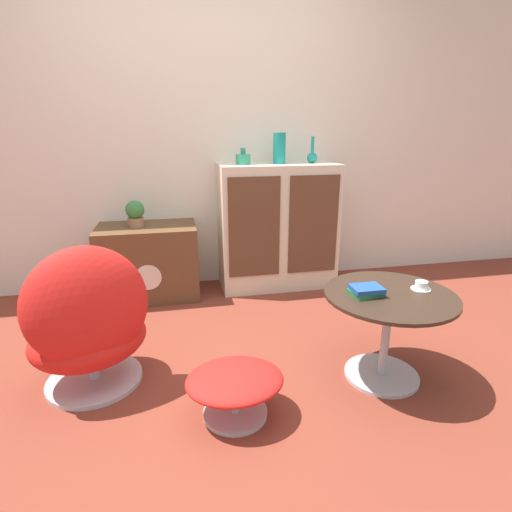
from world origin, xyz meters
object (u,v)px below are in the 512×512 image
(vase_leftmost, at_px, (243,159))
(potted_plant, at_px, (135,213))
(vase_inner_right, at_px, (312,156))
(egg_chair, at_px, (89,325))
(book_stack, at_px, (366,291))
(sideboard, at_px, (278,227))
(coffee_table, at_px, (387,320))
(teacup, at_px, (421,286))
(tv_console, at_px, (149,262))
(ottoman, at_px, (235,384))
(vase_inner_left, at_px, (279,148))

(vase_leftmost, bearing_deg, potted_plant, -178.00)
(vase_leftmost, distance_m, vase_inner_right, 0.56)
(egg_chair, height_order, book_stack, egg_chair)
(vase_leftmost, relative_size, potted_plant, 0.62)
(egg_chair, bearing_deg, sideboard, 42.81)
(sideboard, bearing_deg, vase_leftmost, 179.22)
(coffee_table, bearing_deg, teacup, 4.96)
(tv_console, relative_size, vase_inner_right, 3.63)
(sideboard, distance_m, ottoman, 1.71)
(sideboard, relative_size, potted_plant, 5.09)
(tv_console, xyz_separation_m, vase_inner_right, (1.33, 0.03, 0.79))
(ottoman, relative_size, coffee_table, 0.68)
(egg_chair, bearing_deg, potted_plant, 81.82)
(vase_inner_left, bearing_deg, egg_chair, -137.20)
(vase_leftmost, bearing_deg, sideboard, -0.78)
(coffee_table, height_order, vase_inner_right, vase_inner_right)
(tv_console, distance_m, potted_plant, 0.40)
(potted_plant, relative_size, teacup, 1.98)
(sideboard, xyz_separation_m, ottoman, (-0.61, -1.55, -0.34))
(egg_chair, relative_size, vase_inner_left, 3.37)
(coffee_table, xyz_separation_m, book_stack, (-0.13, 0.01, 0.17))
(coffee_table, distance_m, book_stack, 0.22)
(ottoman, height_order, vase_inner_left, vase_inner_left)
(tv_console, distance_m, book_stack, 1.81)
(vase_inner_right, relative_size, potted_plant, 1.03)
(vase_inner_right, bearing_deg, tv_console, -178.72)
(sideboard, xyz_separation_m, vase_leftmost, (-0.28, 0.00, 0.55))
(coffee_table, height_order, vase_inner_left, vase_inner_left)
(coffee_table, xyz_separation_m, potted_plant, (-1.34, 1.39, 0.34))
(tv_console, xyz_separation_m, book_stack, (1.14, -1.38, 0.23))
(egg_chair, distance_m, vase_inner_left, 1.93)
(tv_console, xyz_separation_m, ottoman, (0.44, -1.53, -0.12))
(egg_chair, height_order, teacup, egg_chair)
(coffee_table, distance_m, teacup, 0.25)
(ottoman, xyz_separation_m, teacup, (1.01, 0.15, 0.34))
(ottoman, distance_m, teacup, 1.08)
(egg_chair, bearing_deg, coffee_table, -8.61)
(ottoman, xyz_separation_m, coffee_table, (0.83, 0.13, 0.17))
(ottoman, bearing_deg, book_stack, 11.68)
(vase_inner_left, bearing_deg, vase_leftmost, 180.00)
(vase_inner_left, height_order, potted_plant, vase_inner_left)
(vase_inner_left, xyz_separation_m, book_stack, (0.08, -1.41, -0.63))
(sideboard, xyz_separation_m, teacup, (0.40, -1.40, -0.00))
(vase_inner_left, xyz_separation_m, potted_plant, (-1.12, -0.03, -0.46))
(vase_inner_left, height_order, vase_inner_right, vase_inner_left)
(tv_console, relative_size, teacup, 7.38)
(ottoman, xyz_separation_m, vase_inner_left, (0.62, 1.56, 0.97))
(vase_inner_right, distance_m, potted_plant, 1.45)
(vase_inner_left, distance_m, potted_plant, 1.21)
(tv_console, relative_size, vase_inner_left, 3.17)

